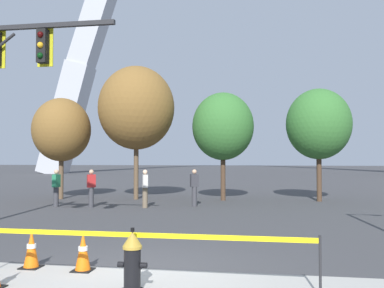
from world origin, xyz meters
name	(u,v)px	position (x,y,z in m)	size (l,w,h in m)	color
ground_plane	(146,268)	(0.00, 0.00, 0.00)	(240.00, 240.00, 0.00)	#3D3D3F
fire_hydrant	(132,262)	(0.17, -1.43, 0.47)	(0.46, 0.48, 0.99)	black
caution_tape_barrier	(136,248)	(0.16, -1.24, 0.64)	(5.68, 0.09, 0.92)	#232326
traffic_cone_mid_sidewalk	(83,251)	(-1.09, -0.39, 0.36)	(0.36, 0.36, 0.73)	black
traffic_cone_curb_edge	(31,249)	(-2.13, -0.34, 0.36)	(0.36, 0.36, 0.73)	black
tree_far_left	(62,130)	(-7.93, 12.51, 3.52)	(2.94, 2.94, 5.15)	brown
tree_left_mid	(136,108)	(-4.11, 12.95, 4.62)	(3.86, 3.86, 6.75)	brown
tree_center_left	(223,127)	(0.28, 13.16, 3.64)	(3.04, 3.04, 5.33)	#473323
tree_center_right	(319,124)	(4.89, 13.40, 3.72)	(3.11, 3.11, 5.44)	#473323
pedestrian_walking_left	(194,187)	(-0.71, 10.31, 0.82)	(0.39, 0.33, 1.59)	#38383D
pedestrian_standing_center	(145,188)	(-2.67, 9.46, 0.82)	(0.31, 0.39, 1.59)	brown
pedestrian_walking_right	(91,188)	(-4.96, 9.28, 0.82)	(0.39, 0.36, 1.59)	#38383D
pedestrian_near_trees	(56,188)	(-6.49, 9.17, 0.82)	(0.25, 0.37, 1.59)	#38383D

